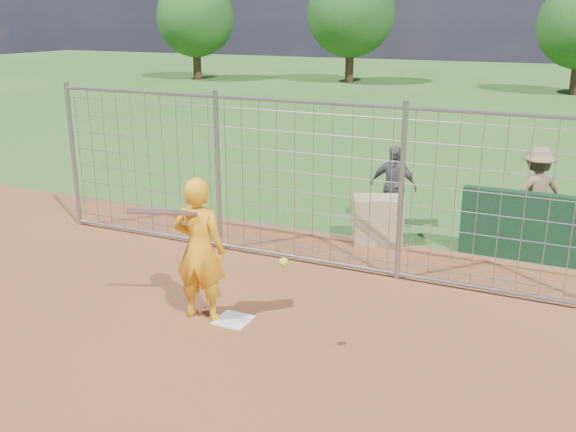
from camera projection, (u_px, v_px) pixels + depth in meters
The scene contains 9 objects.
ground at pixel (241, 314), 8.29m from camera, with size 100.00×100.00×0.00m, color #2D591E.
home_plate at pixel (233, 320), 8.12m from camera, with size 0.43×0.43×0.02m, color silver.
dugout_wall at pixel (547, 229), 9.87m from camera, with size 2.60×0.20×1.10m, color #11381E.
batter at pixel (200, 250), 7.94m from camera, with size 0.68×0.44×1.85m, color #FAA315.
bystander_b at pixel (393, 187), 11.53m from camera, with size 0.89×0.37×1.51m, color #515155.
bystander_c at pixel (536, 193), 10.93m from camera, with size 1.04×0.60×1.61m, color olive.
equipment_bin at pixel (377, 220), 10.81m from camera, with size 0.80×0.55×0.80m, color tan.
equipment_in_play at pixel (189, 224), 7.50m from camera, with size 2.16×0.41×0.38m.
backstop_fence at pixel (304, 185), 9.65m from camera, with size 9.08×0.08×2.60m.
Camera 1 is at (3.74, -6.57, 3.70)m, focal length 40.00 mm.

